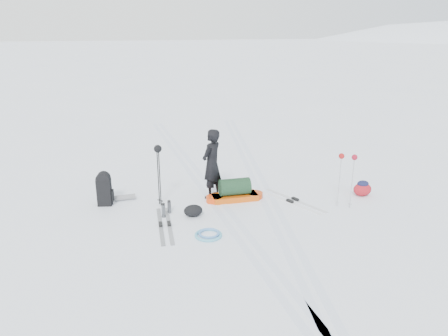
% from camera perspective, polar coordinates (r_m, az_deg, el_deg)
% --- Properties ---
extents(ground, '(200.00, 200.00, 0.00)m').
position_cam_1_polar(ground, '(9.65, -0.23, -5.45)').
color(ground, white).
rests_on(ground, ground).
extents(snow_hill_backdrop, '(359.50, 192.00, 162.45)m').
position_cam_1_polar(snow_hill_backdrop, '(134.47, 18.69, -15.52)').
color(snow_hill_backdrop, white).
rests_on(snow_hill_backdrop, ground).
extents(ski_tracks, '(3.38, 17.97, 0.01)m').
position_cam_1_polar(ski_tracks, '(10.57, 1.93, -3.25)').
color(ski_tracks, silver).
rests_on(ski_tracks, ground).
extents(skier, '(0.70, 0.70, 1.64)m').
position_cam_1_polar(skier, '(10.05, -1.61, 0.53)').
color(skier, black).
rests_on(skier, ground).
extents(pulk_sled, '(1.36, 0.45, 0.52)m').
position_cam_1_polar(pulk_sled, '(10.10, 1.40, -3.12)').
color(pulk_sled, '#CF4F0C').
rests_on(pulk_sled, ground).
extents(expedition_rucksack, '(0.85, 0.41, 0.78)m').
position_cam_1_polar(expedition_rucksack, '(10.13, -15.06, -2.73)').
color(expedition_rucksack, black).
rests_on(expedition_rucksack, ground).
extents(ski_poles_black, '(0.17, 0.20, 1.40)m').
position_cam_1_polar(ski_poles_black, '(9.61, -8.60, 1.53)').
color(ski_poles_black, black).
rests_on(ski_poles_black, ground).
extents(ski_poles_silver, '(0.35, 0.27, 1.24)m').
position_cam_1_polar(ski_poles_silver, '(9.79, 15.82, 0.65)').
color(ski_poles_silver, silver).
rests_on(ski_poles_silver, ground).
extents(touring_skis_grey, '(0.32, 1.73, 0.06)m').
position_cam_1_polar(touring_skis_grey, '(9.00, -7.73, -7.39)').
color(touring_skis_grey, '#999DA1').
rests_on(touring_skis_grey, ground).
extents(touring_skis_white, '(1.04, 1.75, 0.07)m').
position_cam_1_polar(touring_skis_white, '(10.18, 8.94, -4.28)').
color(touring_skis_white, silver).
rests_on(touring_skis_white, ground).
extents(rope_coil, '(0.54, 0.54, 0.06)m').
position_cam_1_polar(rope_coil, '(8.52, -2.03, -8.65)').
color(rope_coil, '#50A7C3').
rests_on(rope_coil, ground).
extents(small_daypack, '(0.44, 0.33, 0.38)m').
position_cam_1_polar(small_daypack, '(10.85, 17.63, -2.56)').
color(small_daypack, maroon).
rests_on(small_daypack, ground).
extents(thermos_pair, '(0.23, 0.28, 0.31)m').
position_cam_1_polar(thermos_pair, '(9.41, -7.55, -5.30)').
color(thermos_pair, '#575A5E').
rests_on(thermos_pair, ground).
extents(stuff_sack, '(0.42, 0.33, 0.25)m').
position_cam_1_polar(stuff_sack, '(9.31, -4.05, -5.58)').
color(stuff_sack, black).
rests_on(stuff_sack, ground).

